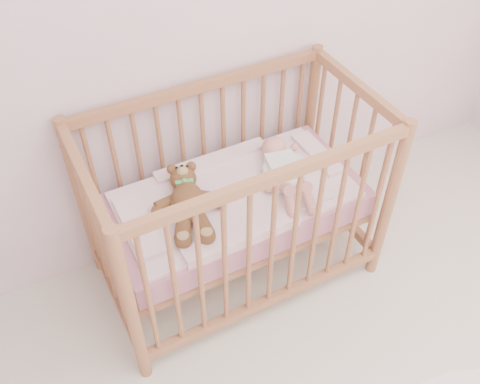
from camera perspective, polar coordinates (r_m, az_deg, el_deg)
crib at (r=2.58m, az=-0.51°, el=-1.22°), size 1.36×0.76×1.00m
mattress at (r=2.59m, az=-0.51°, el=-1.46°), size 1.22×0.62×0.13m
blanket at (r=2.54m, az=-0.52°, el=-0.27°), size 1.10×0.58×0.06m
baby at (r=2.57m, az=4.75°, el=2.50°), size 0.38×0.59×0.13m
teddy_bear at (r=2.40m, az=-5.55°, el=-1.03°), size 0.47×0.57×0.14m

